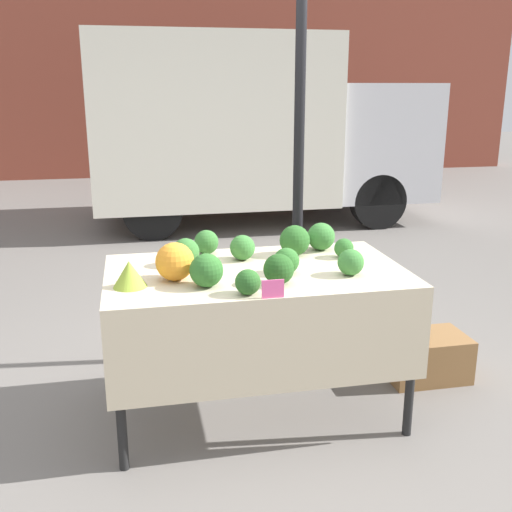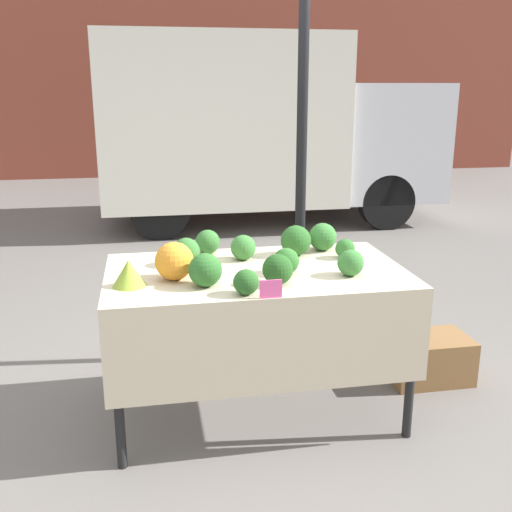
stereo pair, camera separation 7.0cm
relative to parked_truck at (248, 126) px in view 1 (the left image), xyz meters
The scene contains 20 objects.
ground_plane 5.49m from the parked_truck, 100.52° to the right, with size 40.00×40.00×0.00m, color slate.
building_facade 5.26m from the parked_truck, 101.16° to the left, with size 16.00×0.60×5.79m.
tent_pole 4.56m from the parked_truck, 96.77° to the right, with size 0.07×0.07×2.65m.
parked_truck is the anchor object (origin of this frame).
market_table 5.42m from the parked_truck, 100.39° to the right, with size 1.65×0.96×0.88m.
orange_cauliflower 5.52m from the parked_truck, 104.99° to the right, with size 0.20×0.20×0.20m.
romanesco_head 5.65m from the parked_truck, 107.12° to the right, with size 0.17×0.17×0.14m.
broccoli_head_0 5.13m from the parked_truck, 101.36° to the right, with size 0.15×0.15×0.15m.
broccoli_head_1 5.01m from the parked_truck, 103.90° to the right, with size 0.15×0.15×0.15m.
broccoli_head_2 5.75m from the parked_truck, 101.01° to the right, with size 0.13×0.13×0.13m.
broccoli_head_3 5.25m from the parked_truck, 104.88° to the right, with size 0.16×0.16×0.16m.
broccoli_head_4 5.59m from the parked_truck, 99.38° to the right, with size 0.16×0.16×0.16m.
broccoli_head_5 5.41m from the parked_truck, 98.79° to the right, with size 0.14×0.14×0.14m.
broccoli_head_6 5.63m from the parked_truck, 103.15° to the right, with size 0.17×0.17×0.17m.
broccoli_head_7 5.13m from the parked_truck, 94.60° to the right, with size 0.12×0.12×0.12m.
broccoli_head_8 4.94m from the parked_truck, 95.71° to the right, with size 0.17×0.17×0.17m.
broccoli_head_9 5.46m from the parked_truck, 95.17° to the right, with size 0.14×0.14×0.14m.
broccoli_head_10 5.04m from the parked_truck, 97.80° to the right, with size 0.18×0.18×0.18m.
price_sign 5.80m from the parked_truck, 99.81° to the right, with size 0.11×0.01×0.09m.
produce_crate 5.18m from the parked_truck, 87.60° to the right, with size 0.52×0.36×0.29m.
Camera 1 is at (-0.65, -3.12, 1.86)m, focal length 42.00 mm.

